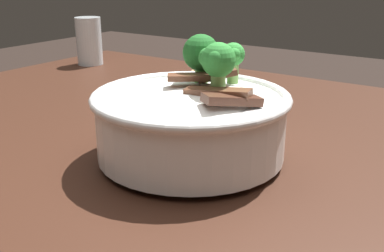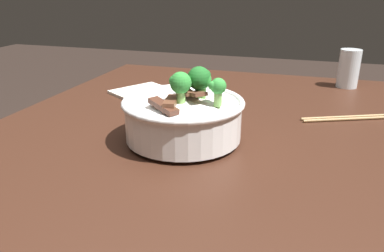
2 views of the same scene
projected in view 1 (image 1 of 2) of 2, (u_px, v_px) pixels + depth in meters
dining_table at (185, 215)px, 0.66m from camera, size 1.25×0.97×0.77m
rice_bowl at (192, 115)px, 0.56m from camera, size 0.24×0.24×0.15m
drinking_glass at (89, 45)px, 1.13m from camera, size 0.06×0.06×0.12m
chopsticks_pair at (188, 82)px, 0.95m from camera, size 0.11×0.20×0.01m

